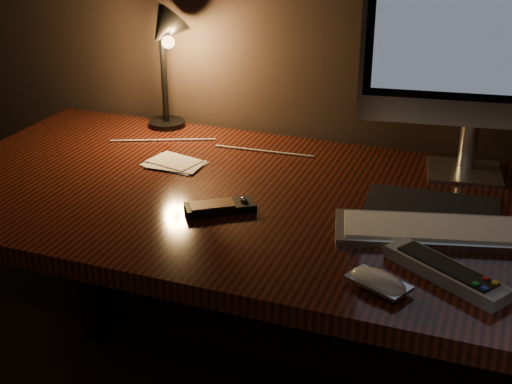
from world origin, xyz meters
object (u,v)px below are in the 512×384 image
(media_remote, at_px, (220,207))
(desk_lamp, at_px, (165,46))
(mouse, at_px, (378,283))
(desk, at_px, (297,240))
(monitor, at_px, (482,37))
(keyboard, at_px, (463,231))
(tv_remote, at_px, (446,272))

(media_remote, relative_size, desk_lamp, 0.44)
(mouse, bearing_deg, desk, 150.36)
(monitor, distance_m, keyboard, 0.43)
(media_remote, distance_m, desk_lamp, 0.56)
(desk, relative_size, keyboard, 3.35)
(monitor, distance_m, media_remote, 0.65)
(desk, xyz_separation_m, keyboard, (0.36, -0.10, 0.14))
(monitor, bearing_deg, tv_remote, -96.54)
(desk, height_order, media_remote, media_remote)
(desk_lamp, bearing_deg, desk, -20.18)
(keyboard, xyz_separation_m, mouse, (-0.11, -0.24, 0.00))
(mouse, bearing_deg, media_remote, 178.71)
(monitor, bearing_deg, desk, -156.62)
(keyboard, xyz_separation_m, tv_remote, (-0.01, -0.17, 0.00))
(tv_remote, bearing_deg, desk, 173.63)
(mouse, bearing_deg, tv_remote, 60.65)
(mouse, bearing_deg, desk_lamp, 164.36)
(keyboard, height_order, desk_lamp, desk_lamp)
(keyboard, bearing_deg, mouse, -129.62)
(desk, xyz_separation_m, tv_remote, (0.35, -0.27, 0.14))
(tv_remote, bearing_deg, mouse, -112.29)
(desk_lamp, bearing_deg, mouse, -32.21)
(monitor, distance_m, tv_remote, 0.56)
(desk, xyz_separation_m, mouse, (0.25, -0.35, 0.14))
(mouse, xyz_separation_m, media_remote, (-0.36, 0.18, -0.00))
(desk, distance_m, keyboard, 0.40)
(mouse, xyz_separation_m, desk_lamp, (-0.68, 0.58, 0.21))
(mouse, distance_m, tv_remote, 0.12)
(media_remote, distance_m, tv_remote, 0.47)
(media_remote, bearing_deg, mouse, -60.77)
(monitor, xyz_separation_m, tv_remote, (0.02, -0.48, -0.30))
(mouse, relative_size, tv_remote, 0.47)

